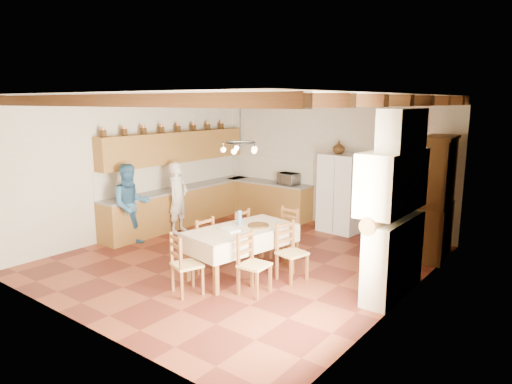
# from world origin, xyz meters

# --- Properties ---
(floor) EXTENTS (6.00, 6.50, 0.02)m
(floor) POSITION_xyz_m (0.00, 0.00, -0.01)
(floor) COLOR #521F16
(floor) RESTS_ON ground
(ceiling) EXTENTS (6.00, 6.50, 0.02)m
(ceiling) POSITION_xyz_m (0.00, 0.00, 3.01)
(ceiling) COLOR silver
(ceiling) RESTS_ON ground
(wall_back) EXTENTS (6.00, 0.02, 3.00)m
(wall_back) POSITION_xyz_m (0.00, 3.26, 1.50)
(wall_back) COLOR beige
(wall_back) RESTS_ON ground
(wall_front) EXTENTS (6.00, 0.02, 3.00)m
(wall_front) POSITION_xyz_m (0.00, -3.26, 1.50)
(wall_front) COLOR beige
(wall_front) RESTS_ON ground
(wall_left) EXTENTS (0.02, 6.50, 3.00)m
(wall_left) POSITION_xyz_m (-3.01, 0.00, 1.50)
(wall_left) COLOR beige
(wall_left) RESTS_ON ground
(wall_right) EXTENTS (0.02, 6.50, 3.00)m
(wall_right) POSITION_xyz_m (3.01, 0.00, 1.50)
(wall_right) COLOR beige
(wall_right) RESTS_ON ground
(ceiling_beams) EXTENTS (6.00, 6.30, 0.16)m
(ceiling_beams) POSITION_xyz_m (0.00, 0.00, 2.91)
(ceiling_beams) COLOR #361F0B
(ceiling_beams) RESTS_ON ground
(lower_cabinets_left) EXTENTS (0.60, 4.30, 0.86)m
(lower_cabinets_left) POSITION_xyz_m (-2.70, 1.05, 0.43)
(lower_cabinets_left) COLOR brown
(lower_cabinets_left) RESTS_ON ground
(lower_cabinets_back) EXTENTS (2.30, 0.60, 0.86)m
(lower_cabinets_back) POSITION_xyz_m (-1.55, 2.95, 0.43)
(lower_cabinets_back) COLOR brown
(lower_cabinets_back) RESTS_ON ground
(countertop_left) EXTENTS (0.62, 4.30, 0.04)m
(countertop_left) POSITION_xyz_m (-2.70, 1.05, 0.88)
(countertop_left) COLOR slate
(countertop_left) RESTS_ON lower_cabinets_left
(countertop_back) EXTENTS (2.34, 0.62, 0.04)m
(countertop_back) POSITION_xyz_m (-1.55, 2.95, 0.88)
(countertop_back) COLOR slate
(countertop_back) RESTS_ON lower_cabinets_back
(backsplash_left) EXTENTS (0.03, 4.30, 0.60)m
(backsplash_left) POSITION_xyz_m (-2.98, 1.05, 1.20)
(backsplash_left) COLOR beige
(backsplash_left) RESTS_ON ground
(backsplash_back) EXTENTS (2.30, 0.03, 0.60)m
(backsplash_back) POSITION_xyz_m (-1.55, 3.23, 1.20)
(backsplash_back) COLOR beige
(backsplash_back) RESTS_ON ground
(upper_cabinets) EXTENTS (0.35, 4.20, 0.70)m
(upper_cabinets) POSITION_xyz_m (-2.83, 1.05, 1.85)
(upper_cabinets) COLOR brown
(upper_cabinets) RESTS_ON ground
(fireplace) EXTENTS (0.56, 1.60, 2.80)m
(fireplace) POSITION_xyz_m (2.72, 0.20, 1.40)
(fireplace) COLOR beige
(fireplace) RESTS_ON ground
(wall_picture) EXTENTS (0.34, 0.03, 0.42)m
(wall_picture) POSITION_xyz_m (1.55, 3.23, 1.85)
(wall_picture) COLOR black
(wall_picture) RESTS_ON ground
(refrigerator) EXTENTS (0.93, 0.79, 1.76)m
(refrigerator) POSITION_xyz_m (0.55, 2.87, 0.88)
(refrigerator) COLOR white
(refrigerator) RESTS_ON floor
(hutch) EXTENTS (0.67, 1.31, 2.28)m
(hutch) POSITION_xyz_m (2.75, 2.36, 1.14)
(hutch) COLOR #351D0B
(hutch) RESTS_ON floor
(dining_table) EXTENTS (1.26, 2.00, 0.82)m
(dining_table) POSITION_xyz_m (0.46, -0.58, 0.73)
(dining_table) COLOR beige
(dining_table) RESTS_ON floor
(chandelier) EXTENTS (0.47, 0.47, 0.03)m
(chandelier) POSITION_xyz_m (0.46, -0.58, 2.25)
(chandelier) COLOR black
(chandelier) RESTS_ON ground
(chair_left_near) EXTENTS (0.43, 0.45, 0.96)m
(chair_left_near) POSITION_xyz_m (-0.26, -0.86, 0.48)
(chair_left_near) COLOR brown
(chair_left_near) RESTS_ON floor
(chair_left_far) EXTENTS (0.41, 0.43, 0.96)m
(chair_left_far) POSITION_xyz_m (-0.13, -0.03, 0.48)
(chair_left_far) COLOR brown
(chair_left_far) RESTS_ON floor
(chair_right_near) EXTENTS (0.42, 0.44, 0.96)m
(chair_right_near) POSITION_xyz_m (1.13, -1.08, 0.48)
(chair_right_near) COLOR brown
(chair_right_near) RESTS_ON floor
(chair_right_far) EXTENTS (0.49, 0.50, 0.96)m
(chair_right_far) POSITION_xyz_m (1.28, -0.26, 0.48)
(chair_right_far) COLOR brown
(chair_right_far) RESTS_ON floor
(chair_end_near) EXTENTS (0.53, 0.52, 0.96)m
(chair_end_near) POSITION_xyz_m (0.31, -1.69, 0.48)
(chair_end_near) COLOR brown
(chair_end_near) RESTS_ON floor
(chair_end_far) EXTENTS (0.44, 0.42, 0.96)m
(chair_end_far) POSITION_xyz_m (0.59, 0.53, 0.48)
(chair_end_far) COLOR brown
(chair_end_far) RESTS_ON floor
(person_man) EXTENTS (0.50, 0.65, 1.59)m
(person_man) POSITION_xyz_m (-2.28, 0.55, 0.80)
(person_man) COLOR white
(person_man) RESTS_ON floor
(person_woman_blue) EXTENTS (0.88, 0.98, 1.67)m
(person_woman_blue) POSITION_xyz_m (-2.36, -0.67, 0.84)
(person_woman_blue) COLOR #326390
(person_woman_blue) RESTS_ON floor
(person_woman_red) EXTENTS (0.83, 1.14, 1.80)m
(person_woman_red) POSITION_xyz_m (2.35, 1.07, 0.90)
(person_woman_red) COLOR #B83420
(person_woman_red) RESTS_ON floor
(microwave) EXTENTS (0.54, 0.40, 0.28)m
(microwave) POSITION_xyz_m (-0.94, 2.95, 1.04)
(microwave) COLOR silver
(microwave) RESTS_ON countertop_back
(fridge_vase) EXTENTS (0.30, 0.30, 0.28)m
(fridge_vase) POSITION_xyz_m (0.44, 2.87, 1.90)
(fridge_vase) COLOR #351D0B
(fridge_vase) RESTS_ON refrigerator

